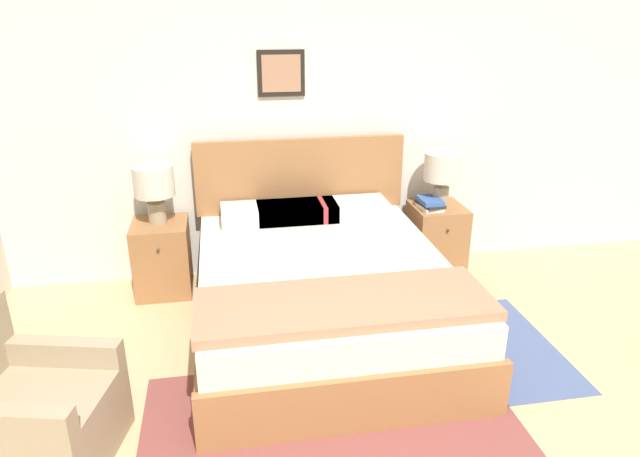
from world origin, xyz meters
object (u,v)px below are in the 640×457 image
nightstand_by_door (436,238)px  table_lamp_by_door (442,170)px  armchair (28,415)px  bed (322,290)px  table_lamp_near_window (154,185)px  nightstand_near_window (163,258)px

nightstand_by_door → table_lamp_by_door: bearing=54.1°
nightstand_by_door → armchair: bearing=-147.6°
armchair → bed: bearing=134.2°
armchair → table_lamp_near_window: 2.04m
nightstand_by_door → table_lamp_near_window: size_ratio=1.29×
bed → table_lamp_near_window: (-1.19, 0.86, 0.59)m
table_lamp_by_door → bed: bearing=-144.4°
nightstand_by_door → table_lamp_near_window: bearing=179.4°
armchair → table_lamp_by_door: size_ratio=1.86×
nightstand_near_window → nightstand_by_door: bearing=0.0°
armchair → table_lamp_near_window: table_lamp_near_window is taller
armchair → nightstand_by_door: armchair is taller
armchair → nightstand_near_window: bearing=177.7°
bed → nightstand_by_door: size_ratio=3.64×
nightstand_by_door → table_lamp_by_door: 0.62m
bed → table_lamp_by_door: bearing=35.6°
nightstand_by_door → table_lamp_by_door: size_ratio=1.29×
table_lamp_near_window → table_lamp_by_door: 2.39m
bed → nightstand_by_door: (1.18, 0.83, -0.02)m
nightstand_near_window → nightstand_by_door: (2.36, 0.00, 0.00)m
bed → table_lamp_by_door: 1.59m
bed → table_lamp_by_door: (1.20, 0.86, 0.59)m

